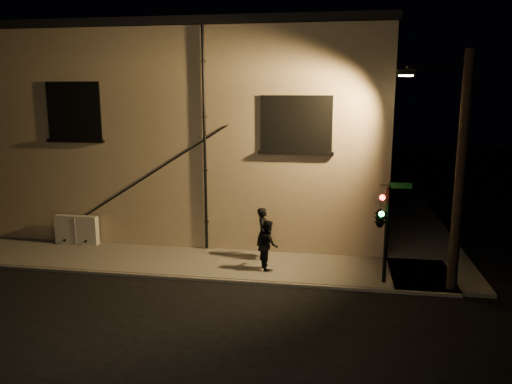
% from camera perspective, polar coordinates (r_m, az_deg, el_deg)
% --- Properties ---
extents(ground, '(90.00, 90.00, 0.00)m').
position_cam_1_polar(ground, '(16.59, -2.20, -10.28)').
color(ground, black).
extents(sidewalk, '(21.00, 16.00, 0.12)m').
position_cam_1_polar(sidewalk, '(20.49, 3.68, -5.83)').
color(sidewalk, '#636059').
rests_on(sidewalk, ground).
extents(building, '(16.20, 12.23, 8.80)m').
position_cam_1_polar(building, '(24.91, -4.86, 7.41)').
color(building, '#C2AC8B').
rests_on(building, ground).
extents(utility_cabinet, '(1.76, 0.30, 1.16)m').
position_cam_1_polar(utility_cabinet, '(21.24, -19.79, -4.09)').
color(utility_cabinet, silver).
rests_on(utility_cabinet, sidewalk).
extents(pedestrian_a, '(0.47, 0.70, 1.90)m').
position_cam_1_polar(pedestrian_a, '(18.18, 0.84, -4.74)').
color(pedestrian_a, black).
rests_on(pedestrian_a, sidewalk).
extents(pedestrian_b, '(0.91, 1.01, 1.71)m').
position_cam_1_polar(pedestrian_b, '(17.21, 1.36, -6.01)').
color(pedestrian_b, black).
rests_on(pedestrian_b, sidewalk).
extents(traffic_signal, '(1.33, 1.92, 3.25)m').
position_cam_1_polar(traffic_signal, '(16.02, 14.08, -2.75)').
color(traffic_signal, black).
rests_on(traffic_signal, sidewalk).
extents(streetlamp_pole, '(2.03, 1.39, 7.33)m').
position_cam_1_polar(streetlamp_pole, '(16.02, 22.01, 2.52)').
color(streetlamp_pole, black).
rests_on(streetlamp_pole, ground).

